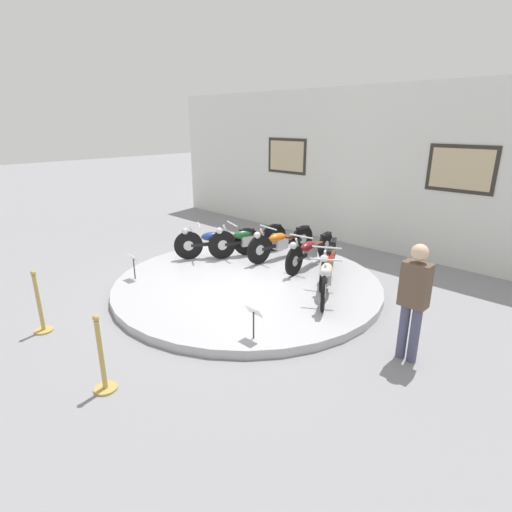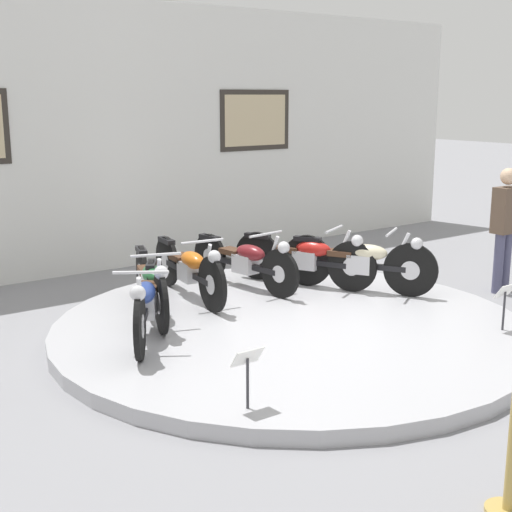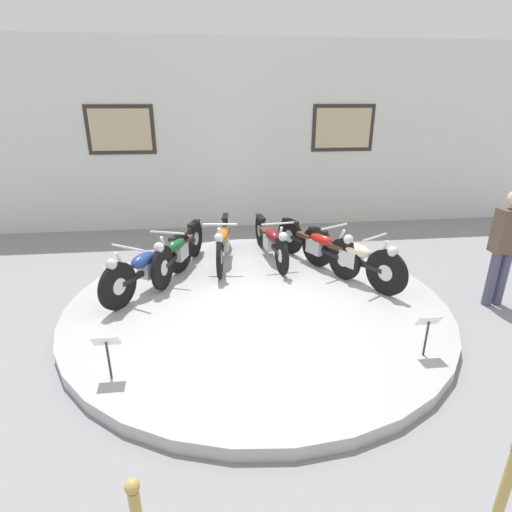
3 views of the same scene
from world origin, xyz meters
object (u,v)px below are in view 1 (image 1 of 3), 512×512
motorcycle_cream (326,274)px  stanchion_post_right_of_entry (103,365)px  motorcycle_blue (216,241)px  motorcycle_maroon (310,250)px  stanchion_post_left_of_entry (40,311)px  visitor_standing (414,297)px  motorcycle_orange (280,242)px  motorcycle_green (247,239)px  motorcycle_red (328,261)px  info_placard_front_centre (254,315)px  info_placard_front_left (134,261)px

motorcycle_cream → stanchion_post_right_of_entry: bearing=-96.8°
motorcycle_blue → motorcycle_maroon: bearing=26.9°
stanchion_post_left_of_entry → stanchion_post_right_of_entry: size_ratio=1.00×
motorcycle_blue → motorcycle_maroon: size_ratio=0.88×
motorcycle_blue → visitor_standing: bearing=-8.8°
motorcycle_orange → stanchion_post_right_of_entry: size_ratio=1.94×
motorcycle_blue → stanchion_post_left_of_entry: 4.02m
stanchion_post_right_of_entry → motorcycle_green: bearing=115.2°
motorcycle_red → motorcycle_cream: (0.38, -0.62, 0.01)m
stanchion_post_right_of_entry → info_placard_front_centre: bearing=72.4°
info_placard_front_left → stanchion_post_left_of_entry: size_ratio=0.50×
motorcycle_green → stanchion_post_left_of_entry: size_ratio=1.88×
motorcycle_cream → info_placard_front_centre: motorcycle_cream is taller
stanchion_post_left_of_entry → stanchion_post_right_of_entry: 2.08m
motorcycle_green → info_placard_front_centre: motorcycle_green is taller
info_placard_front_centre → stanchion_post_left_of_entry: stanchion_post_left_of_entry is taller
motorcycle_maroon → motorcycle_cream: size_ratio=1.11×
motorcycle_blue → stanchion_post_left_of_entry: bearing=-83.2°
info_placard_front_centre → stanchion_post_right_of_entry: size_ratio=0.50×
motorcycle_blue → motorcycle_orange: bearing=41.8°
stanchion_post_left_of_entry → motorcycle_orange: bearing=82.9°
motorcycle_orange → visitor_standing: (3.82, -1.74, 0.41)m
motorcycle_green → stanchion_post_right_of_entry: 5.10m
motorcycle_maroon → motorcycle_red: motorcycle_red is taller
motorcycle_cream → stanchion_post_right_of_entry: 4.03m
motorcycle_green → visitor_standing: size_ratio=1.15×
motorcycle_red → motorcycle_cream: size_ratio=1.03×
stanchion_post_right_of_entry → motorcycle_maroon: bearing=97.1°
motorcycle_green → motorcycle_maroon: motorcycle_green is taller
motorcycle_green → stanchion_post_left_of_entry: bearing=-88.9°
motorcycle_blue → motorcycle_maroon: motorcycle_blue is taller
motorcycle_orange → info_placard_front_centre: size_ratio=3.89×
motorcycle_green → visitor_standing: (4.53, -1.38, 0.40)m
motorcycle_maroon → visitor_standing: size_ratio=1.17×
motorcycle_orange → stanchion_post_left_of_entry: 5.02m
motorcycle_orange → motorcycle_red: size_ratio=1.10×
visitor_standing → motorcycle_green: bearing=163.1°
visitor_standing → stanchion_post_left_of_entry: (-4.44, -3.23, -0.60)m
motorcycle_red → stanchion_post_right_of_entry: size_ratio=1.77×
info_placard_front_left → visitor_standing: (5.07, 1.26, 0.43)m
motorcycle_red → visitor_standing: (2.27, -1.38, 0.41)m
visitor_standing → stanchion_post_right_of_entry: bearing=-126.1°
motorcycle_cream → visitor_standing: bearing=-21.9°
info_placard_front_centre → visitor_standing: (1.73, 1.26, 0.43)m
motorcycle_red → motorcycle_cream: motorcycle_cream is taller
motorcycle_blue → motorcycle_maroon: 2.17m
motorcycle_red → info_placard_front_centre: motorcycle_red is taller
motorcycle_red → stanchion_post_right_of_entry: stanchion_post_right_of_entry is taller
motorcycle_cream → info_placard_front_left: bearing=-147.6°
motorcycle_green → motorcycle_maroon: size_ratio=0.99×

